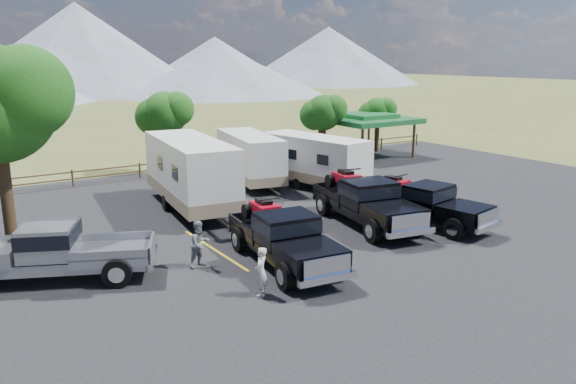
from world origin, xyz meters
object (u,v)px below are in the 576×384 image
pavilion (366,119)px  person_b (200,244)px  pickup_silver (56,251)px  rig_right (423,203)px  rig_left (283,236)px  rig_center (366,200)px  trailer_right (314,161)px  person_a (261,272)px  trailer_center (250,158)px  trailer_left (191,173)px

pavilion → person_b: size_ratio=3.64×
pickup_silver → rig_right: bearing=105.9°
rig_left → rig_center: size_ratio=0.93×
trailer_right → pickup_silver: 16.47m
person_a → person_b: 3.38m
pickup_silver → person_a: (5.09, -4.87, -0.24)m
person_a → person_b: person_b is taller
rig_center → person_a: rig_center is taller
trailer_center → rig_right: bearing=-66.2°
person_a → rig_center: bearing=167.7°
pavilion → person_b: pavilion is taller
trailer_left → trailer_right: size_ratio=1.17×
rig_left → trailer_center: size_ratio=0.78×
trailer_center → rig_center: bearing=-76.8°
trailer_left → person_a: (-2.37, -10.74, -1.02)m
rig_left → rig_right: 7.90m
rig_left → trailer_left: (0.26, 8.75, 0.77)m
pavilion → rig_center: size_ratio=0.87×
pickup_silver → person_a: size_ratio=4.33×
trailer_center → person_b: size_ratio=4.98×
trailer_left → pickup_silver: trailer_left is taller
rig_right → person_b: size_ratio=3.80×
pickup_silver → person_a: pickup_silver is taller
pickup_silver → person_b: size_ratio=4.03×
trailer_right → person_a: 15.11m
rig_right → pickup_silver: bearing=161.4°
rig_center → trailer_right: 7.52m
trailer_left → person_a: 11.04m
trailer_left → trailer_center: 6.17m
rig_right → rig_left: bearing=174.7°
rig_left → pickup_silver: (-7.19, 2.89, -0.01)m
rig_left → pickup_silver: bearing=165.5°
trailer_right → person_b: 13.28m
pickup_silver → rig_center: bearing=110.7°
pavilion → rig_left: size_ratio=0.93×
trailer_center → person_a: 15.99m
person_a → rig_left: bearing=-176.6°
person_a → rig_right: bearing=155.1°
person_a → trailer_center: bearing=-158.1°
rig_center → pickup_silver: 12.92m
rig_center → person_b: rig_center is taller
rig_left → trailer_right: (8.00, 9.23, 0.52)m
pickup_silver → trailer_right: bearing=136.9°
trailer_left → person_b: size_ratio=5.88×
rig_center → person_b: size_ratio=4.20×
pavilion → pickup_silver: (-24.73, -12.84, -1.72)m
trailer_right → person_a: (-10.11, -11.21, -0.76)m
trailer_left → trailer_center: bearing=40.0°
pavilion → trailer_center: (-12.09, -3.65, -1.21)m
pickup_silver → person_a: 7.05m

